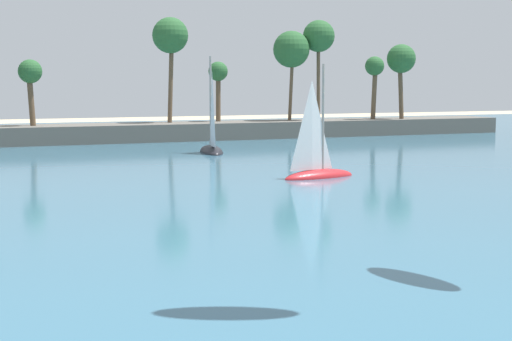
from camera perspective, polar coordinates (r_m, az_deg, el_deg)
sea at (r=62.41m, az=-18.26°, el=0.78°), size 220.00×108.12×0.06m
sailboat_toward_headland at (r=47.77m, az=4.58°, el=0.29°), size 5.36×2.54×7.47m
sailboat_far_left at (r=64.78m, az=-3.29°, el=2.01°), size 2.91×6.17×8.60m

